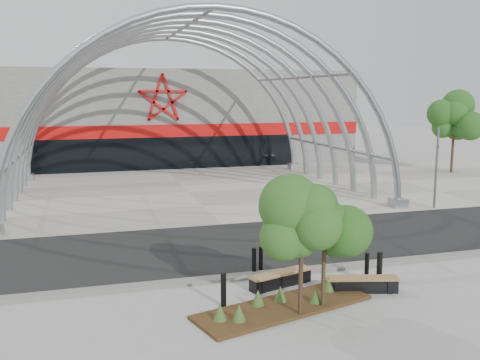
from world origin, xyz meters
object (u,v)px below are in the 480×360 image
at_px(bollard_2, 254,261).
at_px(bench_0, 281,279).
at_px(street_tree_1, 325,224).
at_px(street_tree_0, 302,214).
at_px(bench_1, 361,285).
at_px(signal_pole, 436,167).

bearing_deg(bollard_2, bench_0, -69.28).
distance_m(street_tree_1, bollard_2, 4.01).
xyz_separation_m(bench_0, bollard_2, (-0.49, 1.29, 0.24)).
distance_m(street_tree_0, bench_1, 3.90).
bearing_deg(bench_1, bench_0, 152.63).
distance_m(signal_pole, bench_1, 13.93).
height_order(street_tree_1, bench_1, street_tree_1).
height_order(bench_0, bollard_2, bollard_2).
bearing_deg(bench_1, street_tree_1, -153.28).
height_order(bench_1, bollard_2, bollard_2).
xyz_separation_m(signal_pole, bollard_2, (-12.42, -7.34, -1.80)).
distance_m(signal_pole, bollard_2, 14.54).
relative_size(signal_pole, bollard_2, 4.66).
xyz_separation_m(street_tree_0, street_tree_1, (0.85, 0.37, -0.42)).
height_order(bench_0, bench_1, bench_1).
bearing_deg(bollard_2, street_tree_1, -72.87).
distance_m(street_tree_1, bench_1, 2.96).
distance_m(street_tree_0, bollard_2, 4.42).
relative_size(street_tree_1, bench_0, 1.52).
distance_m(bench_0, bench_1, 2.52).
height_order(signal_pole, street_tree_1, signal_pole).
bearing_deg(signal_pole, bench_0, -144.13).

